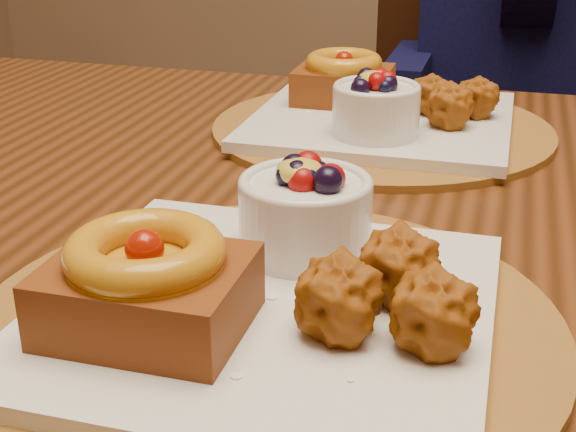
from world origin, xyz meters
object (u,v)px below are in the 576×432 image
(place_setting_near, at_px, (263,287))
(chair_far, at_px, (438,153))
(place_setting_far, at_px, (379,112))
(diner, at_px, (528,6))
(dining_table, at_px, (337,281))

(place_setting_near, height_order, chair_far, chair_far)
(chair_far, bearing_deg, place_setting_far, -72.54)
(chair_far, distance_m, diner, 0.35)
(place_setting_near, bearing_deg, place_setting_far, 89.94)
(diner, bearing_deg, chair_far, 170.95)
(place_setting_near, xyz_separation_m, place_setting_far, (0.00, 0.43, -0.00))
(diner, bearing_deg, dining_table, -86.51)
(diner, bearing_deg, place_setting_near, -84.93)
(dining_table, bearing_deg, place_setting_far, 90.73)
(place_setting_near, distance_m, place_setting_far, 0.43)
(place_setting_far, height_order, diner, diner)
(place_setting_far, distance_m, chair_far, 0.82)
(chair_far, relative_size, diner, 1.16)
(place_setting_near, xyz_separation_m, chair_far, (0.01, 1.19, -0.30))
(dining_table, height_order, diner, diner)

